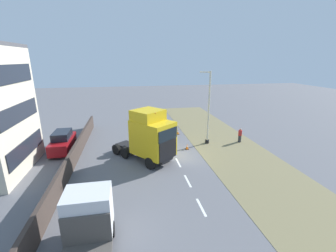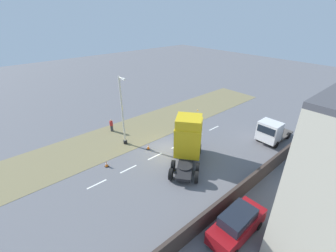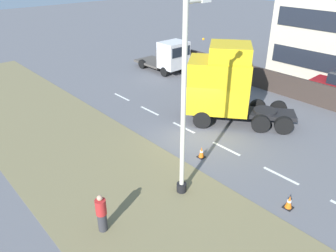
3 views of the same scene
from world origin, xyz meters
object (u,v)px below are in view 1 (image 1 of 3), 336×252
(lorry_cab, at_px, (151,137))
(lamp_post, at_px, (208,112))
(flatbed_truck, at_px, (88,220))
(pedestrian, at_px, (240,135))
(parked_car, at_px, (63,142))
(traffic_cone_trailing, at_px, (187,147))
(traffic_cone_lead, at_px, (178,132))

(lorry_cab, relative_size, lamp_post, 0.82)
(flatbed_truck, relative_size, pedestrian, 3.25)
(parked_car, distance_m, traffic_cone_trailing, 12.46)
(lorry_cab, distance_m, flatbed_truck, 9.92)
(parked_car, distance_m, lamp_post, 15.09)
(lamp_post, distance_m, traffic_cone_trailing, 4.30)
(lamp_post, bearing_deg, parked_car, -1.93)
(pedestrian, height_order, traffic_cone_trailing, pedestrian)
(parked_car, relative_size, lamp_post, 0.59)
(lorry_cab, height_order, flatbed_truck, lorry_cab)
(lamp_post, xyz_separation_m, pedestrian, (-3.74, 0.30, -2.72))
(parked_car, height_order, traffic_cone_trailing, parked_car)
(parked_car, distance_m, pedestrian, 18.63)
(traffic_cone_lead, bearing_deg, traffic_cone_trailing, 88.30)
(pedestrian, xyz_separation_m, traffic_cone_lead, (6.16, -3.89, -0.49))
(flatbed_truck, bearing_deg, parked_car, 108.58)
(parked_car, height_order, pedestrian, parked_car)
(flatbed_truck, distance_m, traffic_cone_lead, 17.96)
(traffic_cone_lead, bearing_deg, flatbed_truck, 63.25)
(lorry_cab, xyz_separation_m, traffic_cone_lead, (-4.08, -6.98, -2.06))
(pedestrian, distance_m, traffic_cone_trailing, 6.40)
(flatbed_truck, relative_size, traffic_cone_trailing, 8.86)
(pedestrian, xyz_separation_m, traffic_cone_trailing, (6.30, 0.99, -0.49))
(pedestrian, relative_size, traffic_cone_lead, 2.72)
(lorry_cab, relative_size, traffic_cone_trailing, 10.89)
(lorry_cab, xyz_separation_m, traffic_cone_trailing, (-3.93, -2.10, -2.06))
(lamp_post, xyz_separation_m, traffic_cone_lead, (2.41, -3.59, -3.21))
(flatbed_truck, height_order, lamp_post, lamp_post)
(flatbed_truck, xyz_separation_m, parked_car, (4.39, -12.92, -0.45))
(parked_car, distance_m, traffic_cone_lead, 12.85)
(pedestrian, height_order, traffic_cone_lead, pedestrian)
(lorry_cab, relative_size, parked_car, 1.38)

